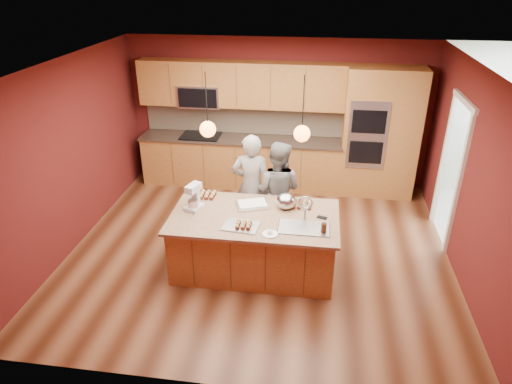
# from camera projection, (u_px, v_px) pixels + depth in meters

# --- Properties ---
(floor) EXTENTS (5.50, 5.50, 0.00)m
(floor) POSITION_uv_depth(u_px,v_px,m) (259.00, 249.00, 6.82)
(floor) COLOR #452111
(floor) RESTS_ON ground
(ceiling) EXTENTS (5.50, 5.50, 0.00)m
(ceiling) POSITION_uv_depth(u_px,v_px,m) (260.00, 66.00, 5.61)
(ceiling) COLOR white
(ceiling) RESTS_ON ground
(wall_back) EXTENTS (5.50, 0.00, 5.50)m
(wall_back) POSITION_uv_depth(u_px,v_px,m) (278.00, 113.00, 8.42)
(wall_back) COLOR #531615
(wall_back) RESTS_ON ground
(wall_front) EXTENTS (5.50, 0.00, 5.50)m
(wall_front) POSITION_uv_depth(u_px,v_px,m) (222.00, 278.00, 4.00)
(wall_front) COLOR #531615
(wall_front) RESTS_ON ground
(wall_left) EXTENTS (0.00, 5.00, 5.00)m
(wall_left) POSITION_uv_depth(u_px,v_px,m) (70.00, 156.00, 6.56)
(wall_left) COLOR #531615
(wall_left) RESTS_ON ground
(wall_right) EXTENTS (0.00, 5.00, 5.00)m
(wall_right) POSITION_uv_depth(u_px,v_px,m) (471.00, 178.00, 5.87)
(wall_right) COLOR #531615
(wall_right) RESTS_ON ground
(cabinet_run) EXTENTS (3.74, 0.64, 2.30)m
(cabinet_run) POSITION_uv_depth(u_px,v_px,m) (239.00, 135.00, 8.45)
(cabinet_run) COLOR brown
(cabinet_run) RESTS_ON floor
(oven_column) EXTENTS (1.30, 0.62, 2.30)m
(oven_column) POSITION_uv_depth(u_px,v_px,m) (380.00, 133.00, 8.01)
(oven_column) COLOR brown
(oven_column) RESTS_ON floor
(doorway_trim) EXTENTS (0.08, 1.11, 2.20)m
(doorway_trim) POSITION_uv_depth(u_px,v_px,m) (450.00, 174.00, 6.71)
(doorway_trim) COLOR white
(doorway_trim) RESTS_ON wall_right
(pendant_left) EXTENTS (0.20, 0.20, 0.80)m
(pendant_left) POSITION_uv_depth(u_px,v_px,m) (208.00, 129.00, 5.60)
(pendant_left) COLOR black
(pendant_left) RESTS_ON ceiling
(pendant_right) EXTENTS (0.20, 0.20, 0.80)m
(pendant_right) POSITION_uv_depth(u_px,v_px,m) (302.00, 133.00, 5.46)
(pendant_right) COLOR black
(pendant_right) RESTS_ON ceiling
(island) EXTENTS (2.23, 1.26, 1.20)m
(island) POSITION_uv_depth(u_px,v_px,m) (256.00, 241.00, 6.23)
(island) COLOR brown
(island) RESTS_ON floor
(person_left) EXTENTS (0.60, 0.39, 1.64)m
(person_left) POSITION_uv_depth(u_px,v_px,m) (251.00, 186.00, 6.86)
(person_left) COLOR black
(person_left) RESTS_ON floor
(person_right) EXTENTS (0.86, 0.74, 1.55)m
(person_right) POSITION_uv_depth(u_px,v_px,m) (277.00, 191.00, 6.83)
(person_right) COLOR slate
(person_right) RESTS_ON floor
(stand_mixer) EXTENTS (0.26, 0.30, 0.36)m
(stand_mixer) POSITION_uv_depth(u_px,v_px,m) (194.00, 199.00, 6.17)
(stand_mixer) COLOR silver
(stand_mixer) RESTS_ON island
(sheet_cake) EXTENTS (0.52, 0.45, 0.05)m
(sheet_cake) POSITION_uv_depth(u_px,v_px,m) (252.00, 204.00, 6.30)
(sheet_cake) COLOR silver
(sheet_cake) RESTS_ON island
(cooling_rack) EXTENTS (0.48, 0.37, 0.02)m
(cooling_rack) POSITION_uv_depth(u_px,v_px,m) (241.00, 226.00, 5.80)
(cooling_rack) COLOR #AFB1B6
(cooling_rack) RESTS_ON island
(mixing_bowl) EXTENTS (0.27, 0.27, 0.23)m
(mixing_bowl) POSITION_uv_depth(u_px,v_px,m) (286.00, 201.00, 6.20)
(mixing_bowl) COLOR silver
(mixing_bowl) RESTS_ON island
(plate) EXTENTS (0.20, 0.20, 0.01)m
(plate) POSITION_uv_depth(u_px,v_px,m) (270.00, 234.00, 5.63)
(plate) COLOR white
(plate) RESTS_ON island
(tumbler) EXTENTS (0.07, 0.07, 0.14)m
(tumbler) POSITION_uv_depth(u_px,v_px,m) (324.00, 228.00, 5.65)
(tumbler) COLOR #381E10
(tumbler) RESTS_ON island
(phone) EXTENTS (0.15, 0.11, 0.01)m
(phone) POSITION_uv_depth(u_px,v_px,m) (322.00, 217.00, 6.01)
(phone) COLOR black
(phone) RESTS_ON island
(cupcakes_left) EXTENTS (0.24, 0.24, 0.07)m
(cupcakes_left) POSITION_uv_depth(u_px,v_px,m) (207.00, 195.00, 6.53)
(cupcakes_left) COLOR tan
(cupcakes_left) RESTS_ON island
(cupcakes_rack) EXTENTS (0.21, 0.21, 0.06)m
(cupcakes_rack) POSITION_uv_depth(u_px,v_px,m) (244.00, 224.00, 5.76)
(cupcakes_rack) COLOR tan
(cupcakes_rack) RESTS_ON island
(cupcakes_right) EXTENTS (0.29, 0.29, 0.06)m
(cupcakes_right) POSITION_uv_depth(u_px,v_px,m) (302.00, 203.00, 6.31)
(cupcakes_right) COLOR tan
(cupcakes_right) RESTS_ON island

